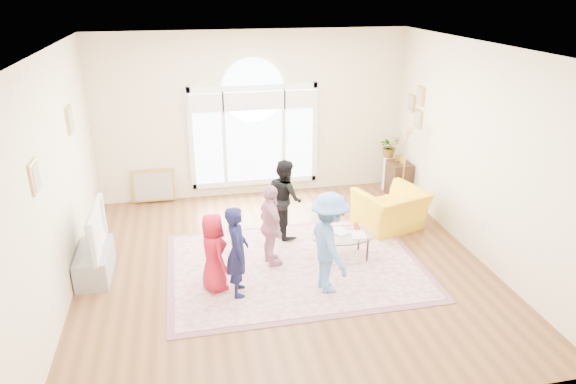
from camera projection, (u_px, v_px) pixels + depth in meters
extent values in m
plane|color=brown|center=(284.00, 266.00, 7.78)|extent=(6.00, 6.00, 0.00)
plane|color=beige|center=(253.00, 116.00, 9.89)|extent=(6.00, 0.00, 6.00)
plane|color=beige|center=(352.00, 278.00, 4.46)|extent=(6.00, 0.00, 6.00)
plane|color=beige|center=(56.00, 182.00, 6.61)|extent=(0.00, 6.00, 6.00)
plane|color=beige|center=(479.00, 153.00, 7.74)|extent=(0.00, 6.00, 6.00)
plane|color=white|center=(284.00, 48.00, 6.57)|extent=(6.00, 6.00, 0.00)
cube|color=white|center=(255.00, 182.00, 10.37)|extent=(2.50, 0.08, 0.10)
cube|color=white|center=(253.00, 87.00, 9.65)|extent=(2.50, 0.08, 0.10)
cube|color=white|center=(191.00, 140.00, 9.78)|extent=(0.10, 0.08, 2.00)
cube|color=white|center=(315.00, 133.00, 10.24)|extent=(0.10, 0.08, 2.00)
cube|color=#C6E2FF|center=(208.00, 139.00, 9.84)|extent=(0.55, 0.02, 1.80)
cube|color=#C6E2FF|center=(299.00, 134.00, 10.18)|extent=(0.55, 0.02, 1.80)
cube|color=#C6E2FF|center=(254.00, 136.00, 10.01)|extent=(1.10, 0.02, 1.80)
cylinder|color=#C6E2FF|center=(253.00, 90.00, 9.67)|extent=(1.20, 0.02, 1.20)
cube|color=white|center=(224.00, 138.00, 9.89)|extent=(0.07, 0.04, 1.80)
cube|color=white|center=(284.00, 135.00, 10.11)|extent=(0.07, 0.04, 1.80)
cube|color=white|center=(206.00, 103.00, 9.49)|extent=(0.65, 0.12, 0.35)
cube|color=white|center=(254.00, 100.00, 9.66)|extent=(1.20, 0.12, 0.35)
cube|color=white|center=(300.00, 98.00, 9.83)|extent=(0.65, 0.12, 0.35)
cube|color=tan|center=(70.00, 119.00, 7.60)|extent=(0.03, 0.34, 0.40)
cube|color=#ADA38E|center=(71.00, 119.00, 7.60)|extent=(0.01, 0.28, 0.34)
cube|color=tan|center=(35.00, 177.00, 5.64)|extent=(0.03, 0.30, 0.36)
cube|color=#ADA38E|center=(37.00, 177.00, 5.65)|extent=(0.01, 0.24, 0.30)
cube|color=tan|center=(421.00, 96.00, 9.42)|extent=(0.03, 0.28, 0.34)
cube|color=#ADA38E|center=(420.00, 96.00, 9.42)|extent=(0.01, 0.22, 0.28)
cube|color=tan|center=(418.00, 119.00, 9.59)|extent=(0.03, 0.28, 0.34)
cube|color=#ADA38E|center=(418.00, 119.00, 9.58)|extent=(0.01, 0.22, 0.28)
cube|color=tan|center=(412.00, 103.00, 9.82)|extent=(0.03, 0.26, 0.32)
cube|color=#ADA38E|center=(411.00, 103.00, 9.82)|extent=(0.01, 0.20, 0.26)
cube|color=#C7B197|center=(296.00, 265.00, 7.76)|extent=(3.60, 2.60, 0.02)
cube|color=#83515F|center=(296.00, 266.00, 7.77)|extent=(3.80, 2.80, 0.01)
cube|color=#95979D|center=(95.00, 262.00, 7.45)|extent=(0.45, 1.00, 0.42)
imported|color=black|center=(90.00, 230.00, 7.25)|extent=(0.15, 1.13, 0.65)
cube|color=#5C90C6|center=(96.00, 229.00, 7.27)|extent=(0.02, 0.92, 0.52)
ellipsoid|color=silver|center=(344.00, 235.00, 7.82)|extent=(1.03, 0.68, 0.02)
cylinder|color=black|center=(359.00, 240.00, 8.14)|extent=(0.03, 0.03, 0.40)
cylinder|color=black|center=(320.00, 244.00, 8.00)|extent=(0.03, 0.03, 0.40)
cylinder|color=black|center=(367.00, 250.00, 7.81)|extent=(0.03, 0.03, 0.40)
cylinder|color=black|center=(327.00, 255.00, 7.67)|extent=(0.03, 0.03, 0.40)
imported|color=#B2A58C|center=(334.00, 233.00, 7.83)|extent=(0.31, 0.35, 0.03)
imported|color=#B2A58C|center=(351.00, 235.00, 7.77)|extent=(0.25, 0.32, 0.02)
cylinder|color=#BD4822|center=(356.00, 227.00, 7.93)|extent=(0.07, 0.07, 0.12)
imported|color=yellow|center=(391.00, 209.00, 8.85)|extent=(1.31, 1.22, 0.70)
cube|color=black|center=(399.00, 179.00, 10.20)|extent=(0.40, 0.50, 0.70)
cylinder|color=black|center=(401.00, 204.00, 9.91)|extent=(0.20, 0.20, 0.02)
cylinder|color=#AF8536|center=(404.00, 172.00, 9.65)|extent=(0.02, 0.02, 1.35)
cone|color=#CCB284|center=(407.00, 135.00, 9.38)|extent=(0.30, 0.30, 0.22)
cylinder|color=white|center=(387.00, 173.00, 10.55)|extent=(0.20, 0.20, 0.70)
imported|color=#33722D|center=(389.00, 146.00, 10.33)|extent=(0.47, 0.43, 0.44)
cube|color=tan|center=(155.00, 202.00, 10.03)|extent=(0.80, 0.14, 0.62)
imported|color=red|center=(214.00, 252.00, 6.97)|extent=(0.52, 0.64, 1.13)
imported|color=#13163E|center=(237.00, 251.00, 6.83)|extent=(0.33, 0.49, 1.29)
imported|color=black|center=(285.00, 198.00, 8.47)|extent=(0.64, 0.75, 1.32)
imported|color=#CA8C9D|center=(271.00, 226.00, 7.56)|extent=(0.44, 0.79, 1.27)
imported|color=#5581C2|center=(329.00, 243.00, 6.89)|extent=(0.63, 0.98, 1.43)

